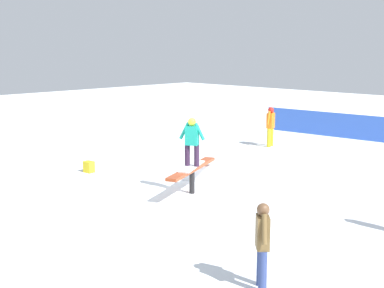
{
  "coord_description": "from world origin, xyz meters",
  "views": [
    {
      "loc": [
        9.59,
        9.34,
        3.77
      ],
      "look_at": [
        0.0,
        0.0,
        1.3
      ],
      "focal_mm": 50.0,
      "sensor_mm": 36.0,
      "label": 1
    }
  ],
  "objects_px": {
    "bystander_brown": "(262,241)",
    "bystander_orange": "(271,124)",
    "rail_feature": "(192,171)",
    "main_rider_on_rail": "(192,143)",
    "backpack_on_snow": "(89,167)"
  },
  "relations": [
    {
      "from": "bystander_brown",
      "to": "rail_feature",
      "type": "bearing_deg",
      "value": -168.28
    },
    {
      "from": "rail_feature",
      "to": "bystander_brown",
      "type": "relative_size",
      "value": 1.84
    },
    {
      "from": "rail_feature",
      "to": "main_rider_on_rail",
      "type": "bearing_deg",
      "value": 0.0
    },
    {
      "from": "rail_feature",
      "to": "bystander_orange",
      "type": "xyz_separation_m",
      "value": [
        -6.76,
        -2.44,
        0.24
      ]
    },
    {
      "from": "main_rider_on_rail",
      "to": "backpack_on_snow",
      "type": "xyz_separation_m",
      "value": [
        0.51,
        -3.85,
        -1.14
      ]
    },
    {
      "from": "main_rider_on_rail",
      "to": "bystander_orange",
      "type": "xyz_separation_m",
      "value": [
        -6.76,
        -2.44,
        -0.47
      ]
    },
    {
      "from": "rail_feature",
      "to": "backpack_on_snow",
      "type": "bearing_deg",
      "value": -104.37
    },
    {
      "from": "bystander_orange",
      "to": "bystander_brown",
      "type": "bearing_deg",
      "value": -159.88
    },
    {
      "from": "main_rider_on_rail",
      "to": "bystander_orange",
      "type": "bearing_deg",
      "value": 173.34
    },
    {
      "from": "main_rider_on_rail",
      "to": "backpack_on_snow",
      "type": "height_order",
      "value": "main_rider_on_rail"
    },
    {
      "from": "main_rider_on_rail",
      "to": "backpack_on_snow",
      "type": "bearing_deg",
      "value": -108.97
    },
    {
      "from": "bystander_brown",
      "to": "bystander_orange",
      "type": "bearing_deg",
      "value": 171.73
    },
    {
      "from": "bystander_brown",
      "to": "main_rider_on_rail",
      "type": "bearing_deg",
      "value": -168.28
    },
    {
      "from": "rail_feature",
      "to": "bystander_orange",
      "type": "height_order",
      "value": "bystander_orange"
    },
    {
      "from": "main_rider_on_rail",
      "to": "rail_feature",
      "type": "bearing_deg",
      "value": 0.0
    }
  ]
}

